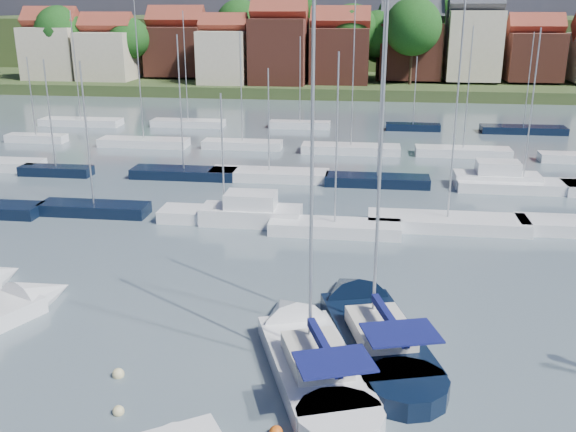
# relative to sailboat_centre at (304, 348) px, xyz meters

# --- Properties ---
(ground) EXTENTS (260.00, 260.00, 0.00)m
(ground) POSITION_rel_sailboat_centre_xyz_m (-0.26, 37.31, -0.35)
(ground) COLOR #495A64
(ground) RESTS_ON ground
(sailboat_centre) EXTENTS (7.21, 12.66, 16.66)m
(sailboat_centre) POSITION_rel_sailboat_centre_xyz_m (0.00, 0.00, 0.00)
(sailboat_centre) COLOR white
(sailboat_centre) RESTS_ON ground
(sailboat_navy) EXTENTS (6.87, 13.23, 17.66)m
(sailboat_navy) POSITION_rel_sailboat_centre_xyz_m (2.64, 2.81, -0.00)
(sailboat_navy) COLOR black
(sailboat_navy) RESTS_ON ground
(buoy_b) EXTENTS (0.45, 0.45, 0.45)m
(buoy_b) POSITION_rel_sailboat_centre_xyz_m (-6.45, -5.16, -0.35)
(buoy_b) COLOR beige
(buoy_b) RESTS_ON ground
(buoy_c) EXTENTS (0.51, 0.51, 0.51)m
(buoy_c) POSITION_rel_sailboat_centre_xyz_m (-7.42, -2.71, -0.35)
(buoy_c) COLOR beige
(buoy_c) RESTS_ON ground
(buoy_e) EXTENTS (0.51, 0.51, 0.51)m
(buoy_e) POSITION_rel_sailboat_centre_xyz_m (0.88, 4.92, -0.35)
(buoy_e) COLOR #D85914
(buoy_e) RESTS_ON ground
(marina_field) EXTENTS (79.62, 41.41, 15.93)m
(marina_field) POSITION_rel_sailboat_centre_xyz_m (1.65, 32.46, 0.08)
(marina_field) COLOR white
(marina_field) RESTS_ON ground
(far_shore_town) EXTENTS (212.46, 90.00, 22.27)m
(far_shore_town) POSITION_rel_sailboat_centre_xyz_m (1.97, 129.98, 4.26)
(far_shore_town) COLOR #3E4A25
(far_shore_town) RESTS_ON ground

